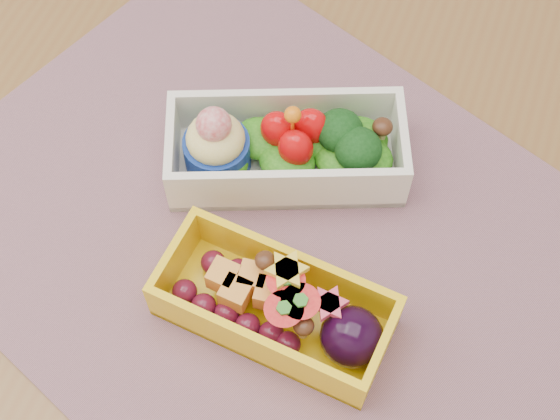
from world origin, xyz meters
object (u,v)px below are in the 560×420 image
(placemat, at_px, (269,235))
(bento_white, at_px, (285,149))
(table, at_px, (251,300))
(bento_yellow, at_px, (279,307))

(placemat, distance_m, bento_white, 0.07)
(table, xyz_separation_m, placemat, (0.01, 0.02, 0.10))
(placemat, bearing_deg, table, -119.16)
(placemat, distance_m, bento_yellow, 0.08)
(bento_yellow, bearing_deg, bento_white, 113.45)
(table, bearing_deg, bento_yellow, -45.92)
(table, xyz_separation_m, bento_white, (0.00, 0.09, 0.13))
(bento_white, height_order, bento_yellow, bento_white)
(table, bearing_deg, bento_white, 89.16)
(bento_white, bearing_deg, placemat, -102.67)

